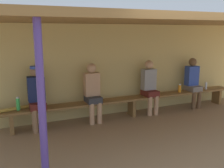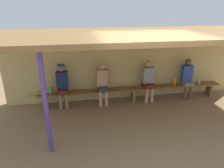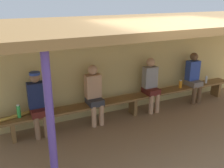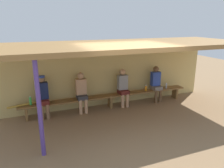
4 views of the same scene
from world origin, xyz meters
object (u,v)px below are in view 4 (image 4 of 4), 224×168
object	(u,v)px
water_bottle_orange	(166,86)
baseball_bat	(23,105)
support_post	(40,110)
player_with_sunglasses	(123,86)
water_bottle_clear	(146,88)
water_bottle_green	(30,101)
player_rightmost	(43,95)
player_shirtless_tan	(82,91)
bench	(110,97)
player_in_blue	(156,82)

from	to	relation	value
water_bottle_orange	baseball_bat	size ratio (longest dim) A/B	0.23
support_post	player_with_sunglasses	world-z (taller)	support_post
support_post	water_bottle_clear	bearing A→B (deg)	28.63
water_bottle_green	support_post	bearing A→B (deg)	-85.01
player_with_sunglasses	player_rightmost	distance (m)	2.71
player_with_sunglasses	player_rightmost	world-z (taller)	player_rightmost
water_bottle_green	player_shirtless_tan	bearing A→B (deg)	-0.81
player_with_sunglasses	water_bottle_green	distance (m)	3.09
support_post	water_bottle_orange	distance (m)	5.18
water_bottle_green	player_rightmost	bearing A→B (deg)	-3.35
bench	player_with_sunglasses	size ratio (longest dim) A/B	4.49
bench	player_in_blue	bearing A→B (deg)	0.10
bench	player_shirtless_tan	distance (m)	1.06
support_post	bench	distance (m)	3.27
player_in_blue	water_bottle_green	world-z (taller)	player_in_blue
player_shirtless_tan	support_post	bearing A→B (deg)	-123.78
player_rightmost	water_bottle_clear	xyz separation A→B (m)	(3.63, -0.02, -0.18)
water_bottle_orange	water_bottle_green	size ratio (longest dim) A/B	0.75
baseball_bat	player_with_sunglasses	bearing A→B (deg)	-14.10
player_rightmost	water_bottle_orange	bearing A→B (deg)	-0.31
player_with_sunglasses	baseball_bat	distance (m)	3.33
water_bottle_orange	baseball_bat	bearing A→B (deg)	179.77
player_rightmost	water_bottle_green	bearing A→B (deg)	176.65
player_in_blue	water_bottle_orange	size ratio (longest dim) A/B	6.52
player_with_sunglasses	baseball_bat	size ratio (longest dim) A/B	1.49
player_shirtless_tan	player_in_blue	bearing A→B (deg)	0.00
player_rightmost	water_bottle_clear	size ratio (longest dim) A/B	6.27
player_with_sunglasses	player_shirtless_tan	xyz separation A→B (m)	(-1.50, 0.00, 0.00)
bench	water_bottle_clear	world-z (taller)	water_bottle_clear
player_shirtless_tan	water_bottle_clear	distance (m)	2.42
support_post	water_bottle_orange	xyz separation A→B (m)	(4.71, 2.08, -0.54)
player_in_blue	support_post	bearing A→B (deg)	-153.73
player_with_sunglasses	player_shirtless_tan	world-z (taller)	same
bench	water_bottle_green	world-z (taller)	water_bottle_green
player_in_blue	player_shirtless_tan	size ratio (longest dim) A/B	1.00
player_with_sunglasses	support_post	bearing A→B (deg)	-144.08
support_post	player_with_sunglasses	size ratio (longest dim) A/B	1.65
player_in_blue	water_bottle_green	xyz separation A→B (m)	(-4.45, 0.02, -0.14)
support_post	player_shirtless_tan	distance (m)	2.56
water_bottle_clear	player_in_blue	bearing A→B (deg)	2.27
bench	water_bottle_clear	bearing A→B (deg)	-0.58
player_with_sunglasses	baseball_bat	world-z (taller)	player_with_sunglasses
water_bottle_clear	water_bottle_green	distance (m)	4.01
water_bottle_orange	player_rightmost	bearing A→B (deg)	179.69
water_bottle_orange	player_in_blue	bearing A→B (deg)	176.97
player_with_sunglasses	player_rightmost	size ratio (longest dim) A/B	0.99
player_in_blue	water_bottle_orange	distance (m)	0.48
player_in_blue	water_bottle_orange	world-z (taller)	player_in_blue
water_bottle_green	player_with_sunglasses	bearing A→B (deg)	-0.42
player_in_blue	baseball_bat	distance (m)	4.68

